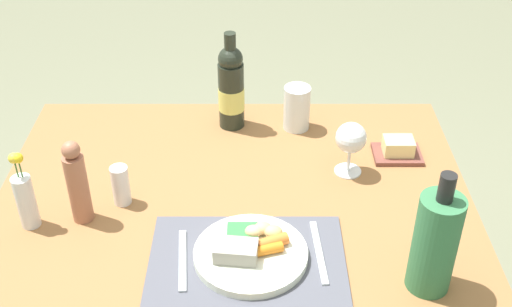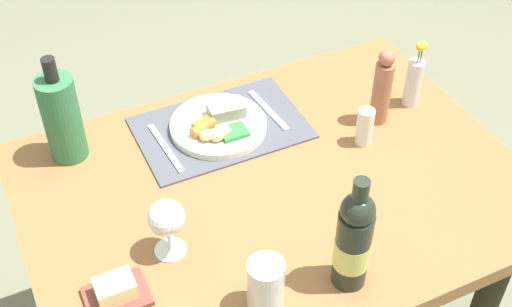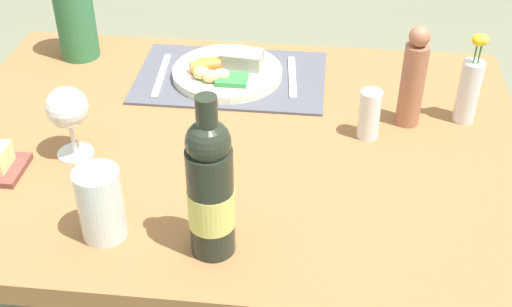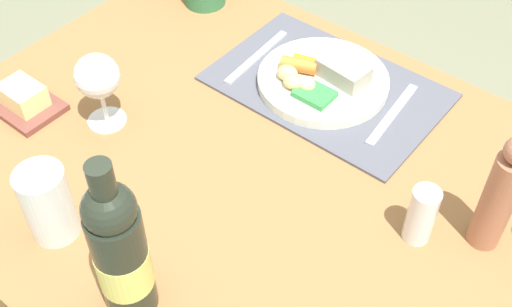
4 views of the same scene
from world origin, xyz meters
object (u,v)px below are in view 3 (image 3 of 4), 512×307
at_px(salt_shaker, 369,114).
at_px(cooler_bottle, 74,10).
at_px(dinner_plate, 227,71).
at_px(wine_bottle, 210,189).
at_px(wine_glass, 67,109).
at_px(pepper_mill, 413,79).
at_px(water_tumbler, 101,208).
at_px(knife, 162,75).
at_px(flower_vase, 470,87).
at_px(fork, 292,77).
at_px(dining_table, 232,180).

height_order(salt_shaker, cooler_bottle, cooler_bottle).
xyz_separation_m(dinner_plate, wine_bottle, (-0.06, 0.56, 0.10)).
bearing_deg(wine_glass, wine_bottle, 143.40).
distance_m(dinner_plate, cooler_bottle, 0.40).
bearing_deg(wine_glass, dinner_plate, -127.92).
distance_m(pepper_mill, water_tumbler, 0.67).
distance_m(knife, wine_bottle, 0.60).
height_order(flower_vase, cooler_bottle, cooler_bottle).
distance_m(fork, wine_bottle, 0.59).
bearing_deg(wine_bottle, dinner_plate, -84.00).
xyz_separation_m(wine_glass, cooler_bottle, (0.12, -0.40, 0.02)).
relative_size(water_tumbler, flower_vase, 0.65).
bearing_deg(salt_shaker, dinner_plate, -32.09).
xyz_separation_m(knife, water_tumbler, (-0.02, 0.53, 0.05)).
distance_m(salt_shaker, cooler_bottle, 0.75).
xyz_separation_m(dinner_plate, water_tumbler, (0.13, 0.54, 0.03)).
bearing_deg(wine_bottle, cooler_bottle, -55.73).
relative_size(pepper_mill, water_tumbler, 1.68).
relative_size(knife, cooler_bottle, 0.69).
bearing_deg(fork, water_tumbler, 58.22).
relative_size(water_tumbler, cooler_bottle, 0.45).
bearing_deg(wine_glass, water_tumbler, 119.89).
bearing_deg(knife, dining_table, 126.86).
bearing_deg(dinner_plate, water_tumbler, 76.72).
height_order(dinner_plate, fork, dinner_plate).
xyz_separation_m(knife, wine_glass, (0.10, 0.31, 0.09)).
xyz_separation_m(flower_vase, wine_bottle, (0.46, 0.44, 0.04)).
bearing_deg(water_tumbler, cooler_bottle, -68.40).
distance_m(salt_shaker, flower_vase, 0.22).
height_order(water_tumbler, wine_glass, wine_glass).
relative_size(cooler_bottle, wine_bottle, 1.00).
height_order(fork, wine_glass, wine_glass).
height_order(pepper_mill, flower_vase, pepper_mill).
bearing_deg(water_tumbler, flower_vase, -146.59).
xyz_separation_m(pepper_mill, flower_vase, (-0.12, -0.02, -0.03)).
bearing_deg(dining_table, dinner_plate, -79.70).
bearing_deg(dinner_plate, knife, 4.56).
xyz_separation_m(pepper_mill, wine_bottle, (0.34, 0.42, 0.02)).
height_order(cooler_bottle, wine_bottle, same).
height_order(dining_table, flower_vase, flower_vase).
bearing_deg(wine_glass, fork, -140.02).
bearing_deg(dinner_plate, flower_vase, 167.44).
height_order(knife, pepper_mill, pepper_mill).
distance_m(dinner_plate, salt_shaker, 0.38).
height_order(flower_vase, wine_bottle, wine_bottle).
height_order(pepper_mill, wine_bottle, wine_bottle).
relative_size(salt_shaker, cooler_bottle, 0.36).
xyz_separation_m(dinner_plate, flower_vase, (-0.52, 0.12, 0.06)).
xyz_separation_m(dining_table, wine_glass, (0.30, 0.08, 0.21)).
relative_size(dinner_plate, pepper_mill, 1.16).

